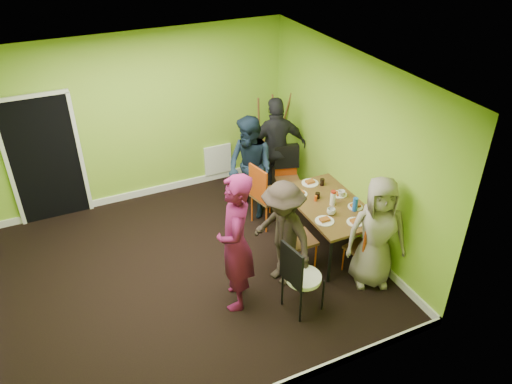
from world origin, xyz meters
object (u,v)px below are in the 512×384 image
thermos (333,199)px  orange_bottle (316,198)px  chair_left_near (294,235)px  chair_back_end (287,163)px  person_back_end (276,149)px  dining_table (329,207)px  blue_bottle (355,204)px  person_standing (236,243)px  person_front_end (377,233)px  chair_bentwood (299,275)px  easel (272,138)px  chair_front_end (365,246)px  chair_left_far (264,192)px  person_left_far (250,168)px  person_left_near (283,234)px

thermos → orange_bottle: (-0.17, 0.19, -0.06)m
chair_left_near → orange_bottle: (0.55, 0.38, 0.23)m
chair_back_end → thermos: chair_back_end is taller
thermos → person_back_end: 1.65m
dining_table → person_back_end: (-0.04, 1.61, 0.19)m
chair_back_end → blue_bottle: 1.72m
person_standing → person_front_end: bearing=98.6°
thermos → chair_bentwood: bearing=-138.2°
easel → thermos: size_ratio=8.27×
chair_front_end → orange_bottle: chair_front_end is taller
chair_left_far → easel: 1.50m
person_left_far → person_left_near: bearing=-30.8°
chair_back_end → easel: easel is taller
dining_table → person_standing: size_ratio=0.80×
person_standing → person_left_near: (0.71, 0.13, -0.17)m
orange_bottle → person_left_far: bearing=115.0°
person_back_end → chair_left_far: bearing=59.0°
chair_back_end → person_left_far: size_ratio=0.59×
person_standing → chair_bentwood: bearing=74.7°
chair_left_near → thermos: (0.72, 0.19, 0.28)m
dining_table → thermos: size_ratio=7.58×
thermos → blue_bottle: size_ratio=0.97×
chair_back_end → chair_front_end: chair_back_end is taller
orange_bottle → chair_bentwood: bearing=-128.1°
dining_table → person_back_end: person_back_end is taller
dining_table → person_front_end: person_front_end is taller
chair_bentwood → thermos: (1.04, 0.93, 0.28)m
chair_back_end → thermos: (-0.03, -1.45, 0.15)m
chair_bentwood → person_left_near: size_ratio=0.68×
chair_left_near → person_standing: bearing=-74.6°
chair_bentwood → person_back_end: (0.98, 2.58, 0.32)m
chair_left_near → orange_bottle: 0.71m
chair_left_far → person_standing: (-1.05, -1.39, 0.34)m
chair_left_far → chair_bentwood: chair_left_far is taller
chair_left_far → person_front_end: 1.95m
thermos → chair_front_end: bearing=-82.4°
chair_bentwood → person_front_end: bearing=83.1°
chair_left_far → thermos: bearing=21.6°
chair_back_end → person_left_far: person_left_far is taller
dining_table → chair_left_far: chair_left_far is taller
chair_bentwood → orange_bottle: size_ratio=12.16×
chair_front_end → orange_bottle: bearing=92.6°
chair_back_end → person_left_near: bearing=77.0°
person_back_end → dining_table: bearing=98.7°
blue_bottle → person_left_far: person_left_far is taller
chair_front_end → dining_table: bearing=85.2°
chair_back_end → person_front_end: 2.32m
person_left_near → easel: bearing=140.5°
dining_table → chair_bentwood: (-1.02, -0.97, -0.12)m
chair_left_far → chair_back_end: 0.85m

